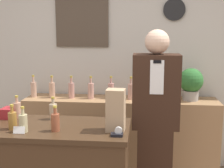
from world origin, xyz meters
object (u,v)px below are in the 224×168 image
Objects in this scene: shopkeeper at (155,121)px; paper_bag at (116,110)px; potted_plant at (191,83)px; tape_dispenser at (117,133)px.

shopkeeper reaches higher than paper_bag.
potted_plant is (0.43, 0.73, 0.25)m from shopkeeper.
shopkeeper reaches higher than potted_plant.
paper_bag is 3.68× the size of tape_dispenser.
shopkeeper is at bearing -120.52° from potted_plant.
paper_bag is (-0.76, -1.30, -0.01)m from potted_plant.
shopkeeper is 5.22× the size of paper_bag.
shopkeeper is 0.76m from tape_dispenser.
shopkeeper is at bearing 66.26° from tape_dispenser.
tape_dispenser is at bearing -78.91° from paper_bag.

